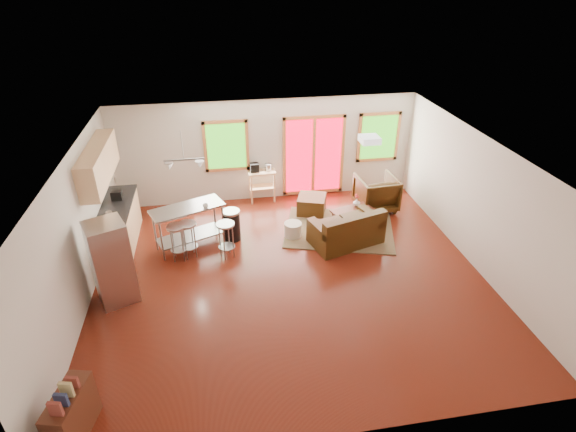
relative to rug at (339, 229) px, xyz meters
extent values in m
cube|color=#3E1008|center=(-1.42, -1.57, -0.02)|extent=(7.50, 7.00, 0.02)
cube|color=silver|center=(-1.42, -1.57, 2.60)|extent=(7.50, 7.00, 0.02)
cube|color=beige|center=(-1.42, 1.94, 1.29)|extent=(7.50, 0.02, 2.60)
cube|color=beige|center=(-5.18, -1.57, 1.29)|extent=(0.02, 7.00, 2.60)
cube|color=beige|center=(2.34, -1.57, 1.29)|extent=(0.02, 7.00, 2.60)
cube|color=beige|center=(-1.42, -5.08, 1.29)|extent=(7.50, 0.02, 2.60)
cube|color=#21620F|center=(-2.42, 1.89, 1.49)|extent=(0.94, 0.02, 1.14)
cube|color=#AF6333|center=(-2.42, 1.89, 2.10)|extent=(1.10, 0.05, 0.08)
cube|color=#AF6333|center=(-2.42, 1.89, 0.88)|extent=(1.10, 0.05, 0.08)
cube|color=#AF6333|center=(-2.93, 1.89, 1.49)|extent=(0.08, 0.05, 1.30)
cube|color=#AF6333|center=(-1.91, 1.89, 1.49)|extent=(0.08, 0.05, 1.30)
cube|color=red|center=(-0.22, 1.89, 1.09)|extent=(1.44, 0.02, 1.94)
cube|color=#AF6333|center=(-0.22, 1.89, 2.10)|extent=(1.60, 0.05, 0.08)
cube|color=#AF6333|center=(-0.22, 1.89, 0.08)|extent=(1.60, 0.05, 0.08)
cube|color=#AF6333|center=(-0.98, 1.89, 1.09)|extent=(0.08, 0.05, 2.10)
cube|color=#AF6333|center=(0.54, 1.89, 1.09)|extent=(0.08, 0.05, 2.10)
cube|color=#AF6333|center=(-0.22, 1.89, 1.09)|extent=(0.08, 0.05, 1.94)
cube|color=#21620F|center=(1.48, 1.89, 1.49)|extent=(0.94, 0.02, 1.14)
cube|color=#AF6333|center=(1.48, 1.89, 2.10)|extent=(1.10, 0.05, 0.08)
cube|color=#AF6333|center=(1.48, 1.89, 0.88)|extent=(1.10, 0.05, 0.08)
cube|color=#AF6333|center=(0.97, 1.89, 1.49)|extent=(0.08, 0.05, 1.30)
cube|color=#AF6333|center=(1.99, 1.89, 1.49)|extent=(0.08, 0.05, 1.30)
cube|color=#475E3D|center=(0.00, 0.00, 0.00)|extent=(2.87, 2.49, 0.02)
cube|color=black|center=(-0.01, -0.55, 0.20)|extent=(1.69, 1.26, 0.42)
cube|color=black|center=(0.08, -0.86, 0.60)|extent=(1.50, 0.63, 0.38)
cube|color=black|center=(-0.64, -0.74, 0.49)|extent=(0.44, 0.88, 0.16)
cube|color=black|center=(0.61, -0.36, 0.49)|extent=(0.44, 0.88, 0.16)
cube|color=black|center=(-0.35, -0.60, 0.47)|extent=(0.76, 0.71, 0.12)
cube|color=black|center=(0.29, -0.41, 0.47)|extent=(0.76, 0.71, 0.12)
cube|color=#3E1D11|center=(0.37, 0.13, 0.36)|extent=(1.12, 0.86, 0.04)
cube|color=#3E1D11|center=(0.04, -0.20, 0.17)|extent=(0.07, 0.07, 0.35)
cube|color=#3E1D11|center=(0.83, 0.04, 0.17)|extent=(0.07, 0.07, 0.35)
cube|color=#3E1D11|center=(-0.09, 0.21, 0.17)|extent=(0.07, 0.07, 0.35)
cube|color=#3E1D11|center=(0.70, 0.46, 0.17)|extent=(0.07, 0.07, 0.35)
imported|color=black|center=(1.15, 0.85, 0.47)|extent=(0.98, 0.93, 0.96)
cube|color=black|center=(-0.46, 0.91, 0.21)|extent=(0.84, 0.84, 0.44)
cylinder|color=beige|center=(-1.12, -0.11, 0.16)|extent=(0.52, 0.52, 0.34)
imported|color=silver|center=(0.50, 0.35, 0.47)|extent=(0.21, 0.22, 0.17)
sphere|color=#BA2D2C|center=(0.52, 0.37, 0.61)|extent=(0.08, 0.08, 0.07)
sphere|color=#BA2D2C|center=(0.47, 0.32, 0.63)|extent=(0.08, 0.08, 0.07)
sphere|color=#BA2D2C|center=(0.49, 0.38, 0.65)|extent=(0.08, 0.08, 0.07)
imported|color=maroon|center=(0.55, 0.19, 0.52)|extent=(0.20, 0.07, 0.26)
cube|color=#DDAA77|center=(-4.87, 0.13, 0.44)|extent=(0.60, 2.20, 0.90)
cube|color=black|center=(-4.87, 0.13, 0.91)|extent=(0.64, 2.24, 0.04)
cube|color=#DDAA77|center=(-4.99, 0.13, 1.94)|extent=(0.36, 2.20, 0.70)
cylinder|color=#B7BABC|center=(-4.87, -0.37, 1.02)|extent=(0.12, 0.12, 0.18)
cube|color=black|center=(-4.87, 0.53, 1.03)|extent=(0.22, 0.18, 0.20)
cube|color=#B7BABC|center=(-4.66, -1.69, 0.78)|extent=(0.83, 0.82, 1.59)
cube|color=gray|center=(-4.37, -1.57, 0.78)|extent=(0.25, 0.54, 1.56)
cylinder|color=gray|center=(-4.28, -1.74, 0.92)|extent=(0.03, 0.03, 1.06)
cylinder|color=gray|center=(-4.43, -1.38, 0.92)|extent=(0.03, 0.03, 1.06)
cube|color=#B7BABC|center=(-3.37, -0.12, 0.92)|extent=(1.62, 1.13, 0.04)
cube|color=gray|center=(-3.37, -0.12, 0.24)|extent=(1.50, 1.02, 0.03)
cylinder|color=gray|center=(-3.92, -0.59, 0.45)|extent=(0.05, 0.05, 0.92)
cylinder|color=gray|center=(-2.65, -0.07, 0.45)|extent=(0.05, 0.05, 0.92)
cylinder|color=gray|center=(-4.09, -0.16, 0.45)|extent=(0.05, 0.05, 0.92)
cylinder|color=gray|center=(-2.83, 0.36, 0.45)|extent=(0.05, 0.05, 0.92)
imported|color=silver|center=(-2.99, -0.20, 0.99)|extent=(0.13, 0.12, 0.11)
cylinder|color=#B7BABC|center=(-3.60, -0.59, 0.76)|extent=(0.38, 0.38, 0.04)
cylinder|color=gray|center=(-3.50, -0.49, 0.36)|extent=(0.03, 0.03, 0.75)
cylinder|color=gray|center=(-3.70, -0.49, 0.36)|extent=(0.03, 0.03, 0.75)
cylinder|color=gray|center=(-3.71, -0.69, 0.36)|extent=(0.03, 0.03, 0.75)
cylinder|color=gray|center=(-3.50, -0.70, 0.36)|extent=(0.03, 0.03, 0.75)
cylinder|color=gray|center=(-3.60, -0.59, 0.23)|extent=(0.35, 0.35, 0.02)
cylinder|color=#B7BABC|center=(-3.38, -0.52, 0.76)|extent=(0.47, 0.47, 0.04)
cylinder|color=gray|center=(-3.32, -0.39, 0.37)|extent=(0.03, 0.03, 0.75)
cylinder|color=gray|center=(-3.51, -0.45, 0.37)|extent=(0.03, 0.03, 0.75)
cylinder|color=gray|center=(-3.45, -0.65, 0.37)|extent=(0.03, 0.03, 0.75)
cylinder|color=gray|center=(-3.26, -0.59, 0.37)|extent=(0.03, 0.03, 0.75)
cylinder|color=gray|center=(-3.38, -0.52, 0.23)|extent=(0.43, 0.43, 0.02)
cylinder|color=#B7BABC|center=(-2.61, -0.66, 0.77)|extent=(0.49, 0.49, 0.04)
cylinder|color=gray|center=(-2.56, -0.53, 0.37)|extent=(0.03, 0.03, 0.76)
cylinder|color=gray|center=(-2.75, -0.61, 0.37)|extent=(0.03, 0.03, 0.76)
cylinder|color=gray|center=(-2.67, -0.80, 0.37)|extent=(0.03, 0.03, 0.76)
cylinder|color=gray|center=(-2.48, -0.72, 0.37)|extent=(0.03, 0.03, 0.76)
cylinder|color=gray|center=(-2.61, -0.66, 0.23)|extent=(0.45, 0.45, 0.02)
cylinder|color=black|center=(-2.47, 0.01, 0.32)|extent=(0.50, 0.50, 0.67)
cylinder|color=#B7BABC|center=(-2.47, 0.01, 0.68)|extent=(0.51, 0.51, 0.06)
cube|color=#DDAA77|center=(-1.59, 1.78, 0.80)|extent=(0.70, 0.47, 0.04)
cube|color=#DDAA77|center=(-1.59, 1.78, 0.38)|extent=(0.66, 0.44, 0.03)
cube|color=#DDAA77|center=(-1.87, 1.60, 0.40)|extent=(0.04, 0.04, 0.82)
cube|color=#DDAA77|center=(-1.29, 1.62, 0.40)|extent=(0.04, 0.04, 0.82)
cube|color=#DDAA77|center=(-1.89, 1.95, 0.40)|extent=(0.04, 0.04, 0.82)
cube|color=#DDAA77|center=(-1.30, 1.97, 0.40)|extent=(0.04, 0.04, 0.82)
cube|color=black|center=(-1.76, 1.78, 0.92)|extent=(0.22, 0.20, 0.21)
cylinder|color=#B7BABC|center=(-1.41, 1.79, 0.90)|extent=(0.16, 0.16, 0.18)
cube|color=#3E1D11|center=(-4.77, -4.45, 0.35)|extent=(0.49, 0.86, 0.72)
cube|color=maroon|center=(-4.79, -4.72, 0.82)|extent=(0.17, 0.08, 0.22)
cube|color=navy|center=(-4.76, -4.59, 0.81)|extent=(0.17, 0.08, 0.20)
cube|color=tan|center=(-4.73, -4.46, 0.83)|extent=(0.17, 0.08, 0.23)
cube|color=maroon|center=(-4.70, -4.33, 0.80)|extent=(0.17, 0.08, 0.18)
cube|color=white|center=(0.18, -0.97, 2.52)|extent=(0.35, 0.35, 0.12)
cylinder|color=gray|center=(-3.32, -0.07, 2.29)|extent=(0.02, 0.02, 0.60)
cube|color=gray|center=(-3.32, -0.07, 1.99)|extent=(0.80, 0.04, 0.03)
cone|color=#B7BABC|center=(-3.62, -0.07, 1.87)|extent=(0.18, 0.18, 0.14)
cone|color=#B7BABC|center=(-3.02, -0.07, 1.87)|extent=(0.18, 0.18, 0.14)
camera|label=1|loc=(-2.66, -8.61, 5.40)|focal=28.00mm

